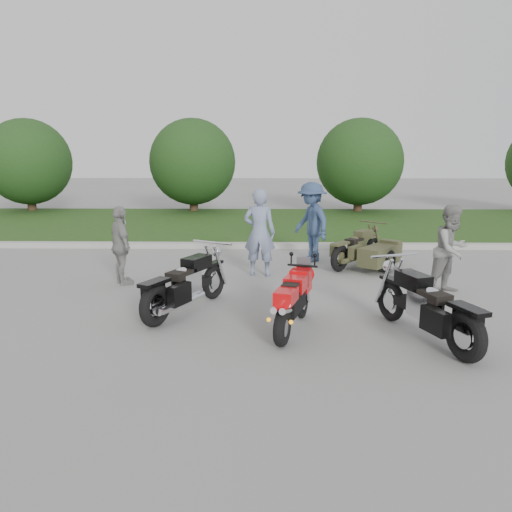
{
  "coord_description": "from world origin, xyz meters",
  "views": [
    {
      "loc": [
        0.06,
        -7.77,
        2.75
      ],
      "look_at": [
        -0.11,
        1.25,
        0.8
      ],
      "focal_mm": 35.0,
      "sensor_mm": 36.0,
      "label": 1
    }
  ],
  "objects_px": {
    "cruiser_left": "(184,287)",
    "cruiser_sidecar": "(369,253)",
    "person_stripe": "(259,233)",
    "person_denim": "(311,222)",
    "person_grey": "(451,249)",
    "person_back": "(121,246)",
    "cruiser_right": "(430,310)",
    "sportbike_red": "(293,300)"
  },
  "relations": [
    {
      "from": "cruiser_left",
      "to": "person_denim",
      "type": "xyz_separation_m",
      "value": [
        2.51,
        4.1,
        0.51
      ]
    },
    {
      "from": "cruiser_right",
      "to": "person_grey",
      "type": "distance_m",
      "value": 2.82
    },
    {
      "from": "cruiser_left",
      "to": "cruiser_sidecar",
      "type": "height_order",
      "value": "cruiser_left"
    },
    {
      "from": "cruiser_left",
      "to": "person_grey",
      "type": "xyz_separation_m",
      "value": [
        4.94,
        1.33,
        0.39
      ]
    },
    {
      "from": "sportbike_red",
      "to": "cruiser_sidecar",
      "type": "xyz_separation_m",
      "value": [
        2.0,
        4.11,
        -0.12
      ]
    },
    {
      "from": "person_denim",
      "to": "sportbike_red",
      "type": "bearing_deg",
      "value": -36.45
    },
    {
      "from": "cruiser_left",
      "to": "sportbike_red",
      "type": "bearing_deg",
      "value": 1.24
    },
    {
      "from": "cruiser_left",
      "to": "person_grey",
      "type": "bearing_deg",
      "value": 41.81
    },
    {
      "from": "cruiser_left",
      "to": "person_grey",
      "type": "relative_size",
      "value": 1.27
    },
    {
      "from": "sportbike_red",
      "to": "cruiser_right",
      "type": "relative_size",
      "value": 0.77
    },
    {
      "from": "person_back",
      "to": "cruiser_sidecar",
      "type": "bearing_deg",
      "value": -107.42
    },
    {
      "from": "cruiser_right",
      "to": "person_stripe",
      "type": "xyz_separation_m",
      "value": [
        -2.49,
        3.82,
        0.49
      ]
    },
    {
      "from": "person_grey",
      "to": "person_denim",
      "type": "bearing_deg",
      "value": 98.77
    },
    {
      "from": "cruiser_left",
      "to": "cruiser_right",
      "type": "distance_m",
      "value": 3.93
    },
    {
      "from": "person_stripe",
      "to": "person_grey",
      "type": "relative_size",
      "value": 1.12
    },
    {
      "from": "person_stripe",
      "to": "cruiser_left",
      "type": "bearing_deg",
      "value": 73.58
    },
    {
      "from": "sportbike_red",
      "to": "cruiser_sidecar",
      "type": "relative_size",
      "value": 0.9
    },
    {
      "from": "cruiser_left",
      "to": "person_back",
      "type": "relative_size",
      "value": 1.35
    },
    {
      "from": "sportbike_red",
      "to": "cruiser_right",
      "type": "height_order",
      "value": "cruiser_right"
    },
    {
      "from": "cruiser_sidecar",
      "to": "person_denim",
      "type": "relative_size",
      "value": 1.0
    },
    {
      "from": "cruiser_left",
      "to": "cruiser_sidecar",
      "type": "xyz_separation_m",
      "value": [
        3.79,
        3.25,
        -0.08
      ]
    },
    {
      "from": "cruiser_sidecar",
      "to": "person_stripe",
      "type": "bearing_deg",
      "value": -125.82
    },
    {
      "from": "person_stripe",
      "to": "person_back",
      "type": "bearing_deg",
      "value": 24.73
    },
    {
      "from": "person_stripe",
      "to": "person_denim",
      "type": "bearing_deg",
      "value": -121.33
    },
    {
      "from": "cruiser_right",
      "to": "cruiser_sidecar",
      "type": "bearing_deg",
      "value": 69.55
    },
    {
      "from": "person_back",
      "to": "cruiser_right",
      "type": "bearing_deg",
      "value": -152.03
    },
    {
      "from": "cruiser_left",
      "to": "person_back",
      "type": "xyz_separation_m",
      "value": [
        -1.56,
        1.83,
        0.34
      ]
    },
    {
      "from": "sportbike_red",
      "to": "person_back",
      "type": "xyz_separation_m",
      "value": [
        -3.36,
        2.68,
        0.3
      ]
    },
    {
      "from": "sportbike_red",
      "to": "cruiser_left",
      "type": "xyz_separation_m",
      "value": [
        -1.79,
        0.86,
        -0.04
      ]
    },
    {
      "from": "cruiser_left",
      "to": "person_stripe",
      "type": "bearing_deg",
      "value": 91.28
    },
    {
      "from": "cruiser_left",
      "to": "person_stripe",
      "type": "height_order",
      "value": "person_stripe"
    },
    {
      "from": "cruiser_left",
      "to": "person_denim",
      "type": "height_order",
      "value": "person_denim"
    },
    {
      "from": "cruiser_sidecar",
      "to": "person_back",
      "type": "height_order",
      "value": "person_back"
    },
    {
      "from": "person_stripe",
      "to": "person_back",
      "type": "xyz_separation_m",
      "value": [
        -2.81,
        -0.79,
        -0.15
      ]
    },
    {
      "from": "cruiser_left",
      "to": "person_stripe",
      "type": "xyz_separation_m",
      "value": [
        1.25,
        2.62,
        0.49
      ]
    },
    {
      "from": "cruiser_sidecar",
      "to": "person_denim",
      "type": "xyz_separation_m",
      "value": [
        -1.28,
        0.84,
        0.59
      ]
    },
    {
      "from": "person_denim",
      "to": "person_back",
      "type": "height_order",
      "value": "person_denim"
    },
    {
      "from": "sportbike_red",
      "to": "cruiser_right",
      "type": "bearing_deg",
      "value": 6.99
    },
    {
      "from": "cruiser_left",
      "to": "cruiser_right",
      "type": "relative_size",
      "value": 0.94
    },
    {
      "from": "person_stripe",
      "to": "person_grey",
      "type": "xyz_separation_m",
      "value": [
        3.69,
        -1.29,
        -0.1
      ]
    },
    {
      "from": "sportbike_red",
      "to": "cruiser_left",
      "type": "height_order",
      "value": "cruiser_left"
    },
    {
      "from": "cruiser_sidecar",
      "to": "cruiser_right",
      "type": "bearing_deg",
      "value": -50.5
    }
  ]
}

